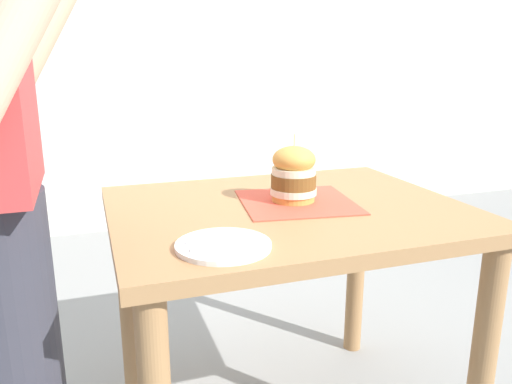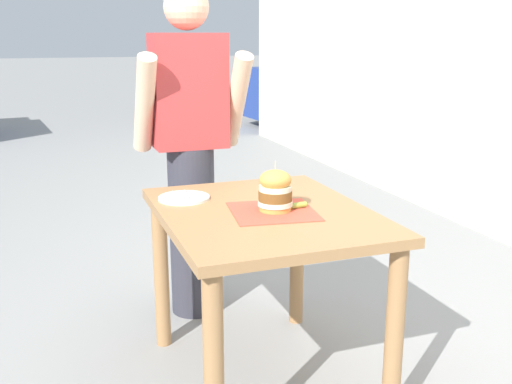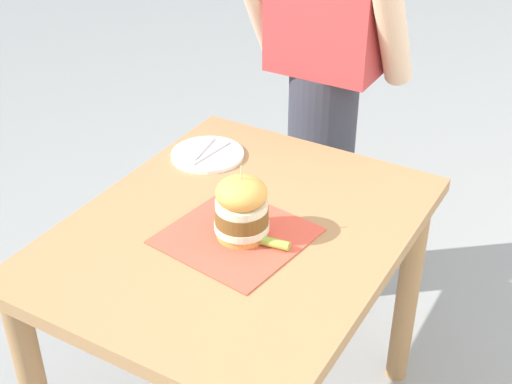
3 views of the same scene
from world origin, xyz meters
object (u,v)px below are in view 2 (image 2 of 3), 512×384
at_px(side_plate_with_forks, 184,198).
at_px(parked_car_near_curb, 381,80).
at_px(pickle_spear, 298,205).
at_px(sandwich, 275,190).
at_px(diner_across_table, 190,150).
at_px(patio_table, 264,241).

distance_m(side_plate_with_forks, parked_car_near_curb, 7.97).
xyz_separation_m(pickle_spear, parked_car_near_curb, (4.42, 6.66, -0.06)).
distance_m(sandwich, parked_car_near_curb, 8.04).
height_order(side_plate_with_forks, diner_across_table, diner_across_table).
bearing_deg(sandwich, pickle_spear, -2.42).
relative_size(patio_table, pickle_spear, 13.88).
xyz_separation_m(pickle_spear, side_plate_with_forks, (-0.40, 0.31, -0.01)).
height_order(sandwich, side_plate_with_forks, sandwich).
height_order(patio_table, diner_across_table, diner_across_table).
height_order(patio_table, side_plate_with_forks, side_plate_with_forks).
height_order(pickle_spear, diner_across_table, diner_across_table).
distance_m(pickle_spear, parked_car_near_curb, 7.99).
bearing_deg(pickle_spear, patio_table, 165.30).
bearing_deg(patio_table, pickle_spear, -14.70).
bearing_deg(pickle_spear, side_plate_with_forks, 142.65).
bearing_deg(parked_car_near_curb, diner_across_table, -128.55).
height_order(pickle_spear, side_plate_with_forks, pickle_spear).
relative_size(sandwich, side_plate_with_forks, 0.91).
xyz_separation_m(side_plate_with_forks, parked_car_near_curb, (4.82, 6.35, -0.05)).
bearing_deg(side_plate_with_forks, parked_car_near_curb, 52.79).
xyz_separation_m(sandwich, side_plate_with_forks, (-0.30, 0.30, -0.08)).
bearing_deg(side_plate_with_forks, patio_table, -45.28).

